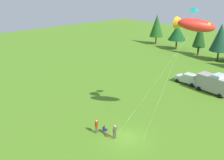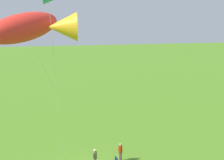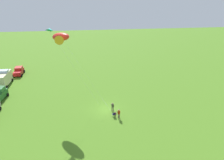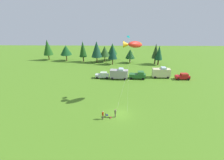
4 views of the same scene
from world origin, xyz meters
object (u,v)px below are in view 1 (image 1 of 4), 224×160
person_kite_flyer (115,131)px  kite_large_fish (193,25)px  folding_chair (105,129)px  car_silver_compact (188,79)px  kite_delta_teal (195,10)px  person_spectator (96,125)px  van_motorhome_grey (214,83)px  backpack_on_grass (107,136)px

person_kite_flyer → kite_large_fish: 14.85m
folding_chair → kite_large_fish: bearing=40.0°
kite_large_fish → car_silver_compact: bearing=119.6°
kite_large_fish → kite_delta_teal: kite_delta_teal is taller
kite_large_fish → person_kite_flyer: bearing=-114.0°
person_spectator → van_motorhome_grey: (3.45, 22.23, 0.62)m
backpack_on_grass → van_motorhome_grey: van_motorhome_grey is taller
car_silver_compact → kite_large_fish: kite_large_fish is taller
folding_chair → kite_delta_teal: bearing=47.5°
van_motorhome_grey → kite_delta_teal: kite_delta_teal is taller
kite_large_fish → kite_delta_teal: 2.16m
person_spectator → car_silver_compact: size_ratio=0.41×
person_kite_flyer → person_spectator: (-2.37, -0.77, 0.00)m
folding_chair → van_motorhome_grey: (2.83, 21.48, 1.16)m
folding_chair → person_spectator: size_ratio=0.47×
van_motorhome_grey → kite_delta_teal: size_ratio=0.39×
kite_large_fish → kite_delta_teal: size_ratio=0.94×
person_kite_flyer → person_spectator: bearing=-144.8°
folding_chair → kite_large_fish: kite_large_fish is taller
car_silver_compact → folding_chair: bearing=-84.0°
person_spectator → kite_large_fish: size_ratio=0.13×
backpack_on_grass → car_silver_compact: bearing=98.0°
van_motorhome_grey → person_kite_flyer: bearing=-86.7°
kite_large_fish → van_motorhome_grey: bearing=101.4°
person_spectator → van_motorhome_grey: van_motorhome_grey is taller
person_kite_flyer → car_silver_compact: bearing=117.6°
person_kite_flyer → folding_chair: size_ratio=2.12×
folding_chair → backpack_on_grass: bearing=-37.9°
person_kite_flyer → backpack_on_grass: person_kite_flyer is taller
backpack_on_grass → car_silver_compact: size_ratio=0.08×
kite_delta_teal → person_kite_flyer: bearing=-106.8°
van_motorhome_grey → backpack_on_grass: bearing=-89.0°
van_motorhome_grey → kite_large_fish: bearing=-72.4°
folding_chair → car_silver_compact: size_ratio=0.20×
person_spectator → van_motorhome_grey: size_ratio=0.31×
person_kite_flyer → folding_chair: person_kite_flyer is taller
backpack_on_grass → kite_delta_teal: size_ratio=0.02×
person_spectator → kite_large_fish: 16.03m
backpack_on_grass → car_silver_compact: (-3.15, 22.36, 0.84)m
person_kite_flyer → backpack_on_grass: 1.32m
folding_chair → backpack_on_grass: size_ratio=2.56×
folding_chair → kite_delta_teal: size_ratio=0.06×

